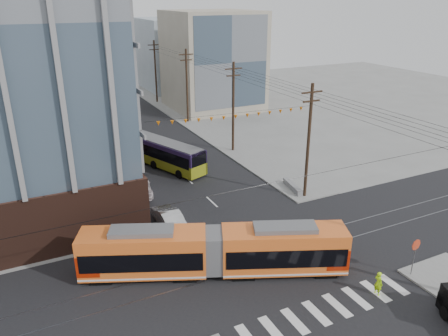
# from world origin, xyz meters

# --- Properties ---
(ground) EXTENTS (160.00, 160.00, 0.00)m
(ground) POSITION_xyz_m (0.00, 0.00, 0.00)
(ground) COLOR slate
(bg_bldg_ne_near) EXTENTS (14.00, 14.00, 16.00)m
(bg_bldg_ne_near) POSITION_xyz_m (16.00, 48.00, 8.00)
(bg_bldg_ne_near) COLOR gray
(bg_bldg_ne_near) RESTS_ON ground
(bg_bldg_nw_far) EXTENTS (16.00, 18.00, 20.00)m
(bg_bldg_nw_far) POSITION_xyz_m (-14.00, 72.00, 10.00)
(bg_bldg_nw_far) COLOR gray
(bg_bldg_nw_far) RESTS_ON ground
(bg_bldg_ne_far) EXTENTS (16.00, 16.00, 14.00)m
(bg_bldg_ne_far) POSITION_xyz_m (18.00, 68.00, 7.00)
(bg_bldg_ne_far) COLOR #8C99A5
(bg_bldg_ne_far) RESTS_ON ground
(utility_pole_far) EXTENTS (0.30, 0.30, 11.00)m
(utility_pole_far) POSITION_xyz_m (8.50, 56.00, 5.50)
(utility_pole_far) COLOR black
(utility_pole_far) RESTS_ON ground
(streetcar) EXTENTS (17.71, 9.65, 3.51)m
(streetcar) POSITION_xyz_m (-4.63, 3.59, 1.76)
(streetcar) COLOR orange
(streetcar) RESTS_ON ground
(city_bus) EXTENTS (6.30, 11.32, 3.17)m
(city_bus) POSITION_xyz_m (-0.94, 24.63, 1.59)
(city_bus) COLOR #271841
(city_bus) RESTS_ON ground
(parked_car_silver) EXTENTS (1.71, 4.78, 1.57)m
(parked_car_silver) POSITION_xyz_m (-5.22, 11.48, 0.78)
(parked_car_silver) COLOR #BABABA
(parked_car_silver) RESTS_ON ground
(parked_car_white) EXTENTS (2.68, 4.95, 1.36)m
(parked_car_white) POSITION_xyz_m (-5.46, 18.54, 0.68)
(parked_car_white) COLOR silver
(parked_car_white) RESTS_ON ground
(parked_car_grey) EXTENTS (2.71, 4.64, 1.21)m
(parked_car_grey) POSITION_xyz_m (-6.06, 25.57, 0.61)
(parked_car_grey) COLOR slate
(parked_car_grey) RESTS_ON ground
(pedestrian) EXTENTS (0.42, 0.62, 1.69)m
(pedestrian) POSITION_xyz_m (3.87, -3.24, 0.84)
(pedestrian) COLOR #B6FA11
(pedestrian) RESTS_ON ground
(stop_sign) EXTENTS (0.88, 0.88, 2.72)m
(stop_sign) POSITION_xyz_m (7.41, -2.82, 1.36)
(stop_sign) COLOR red
(stop_sign) RESTS_ON ground
(jersey_barrier) EXTENTS (1.41, 3.63, 0.71)m
(jersey_barrier) POSITION_xyz_m (8.30, 12.73, 0.35)
(jersey_barrier) COLOR gray
(jersey_barrier) RESTS_ON ground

